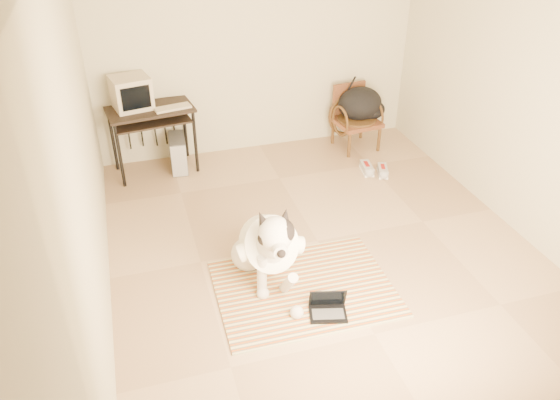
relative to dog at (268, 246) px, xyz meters
name	(u,v)px	position (x,y,z in m)	size (l,w,h in m)	color
floor	(318,241)	(0.62, 0.41, -0.36)	(4.50, 4.50, 0.00)	tan
wall_back	(257,44)	(0.62, 2.66, 0.99)	(4.50, 4.50, 0.00)	beige
wall_front	(474,274)	(0.62, -1.84, 0.99)	(4.50, 4.50, 0.00)	beige
wall_left	(81,144)	(-1.38, 0.41, 0.99)	(4.50, 4.50, 0.00)	beige
wall_right	(520,91)	(2.62, 0.41, 0.99)	(4.50, 4.50, 0.00)	beige
rug	(304,288)	(0.26, -0.24, -0.35)	(1.55, 1.20, 0.02)	#B5521C
dog	(268,246)	(0.00, 0.00, 0.00)	(0.61, 1.28, 0.92)	silver
laptop	(328,307)	(0.34, -0.59, -0.29)	(0.35, 0.29, 0.21)	black
computer_desk	(151,118)	(-0.74, 2.34, 0.33)	(1.03, 0.66, 0.81)	black
crt_monitor	(131,93)	(-0.92, 2.42, 0.63)	(0.48, 0.46, 0.37)	#B5A68E
desk_keyboard	(173,108)	(-0.49, 2.26, 0.46)	(0.41, 0.15, 0.03)	#B5A68E
pc_tower	(178,153)	(-0.48, 2.32, -0.15)	(0.22, 0.46, 0.42)	#474749
rattan_chair	(355,117)	(1.81, 2.30, 0.04)	(0.58, 0.57, 0.80)	brown
backpack	(362,105)	(1.90, 2.31, 0.20)	(0.61, 0.47, 0.42)	black
sneaker_left	(367,168)	(1.69, 1.58, -0.32)	(0.16, 0.30, 0.10)	white
sneaker_right	(383,171)	(1.85, 1.47, -0.32)	(0.19, 0.29, 0.09)	white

